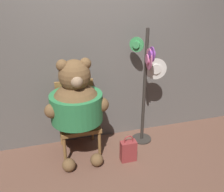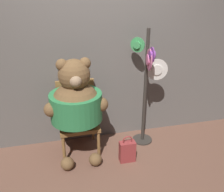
{
  "view_description": "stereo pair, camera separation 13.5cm",
  "coord_description": "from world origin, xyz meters",
  "px_view_note": "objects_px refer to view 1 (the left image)",
  "views": [
    {
      "loc": [
        -0.65,
        -2.42,
        2.07
      ],
      "look_at": [
        0.16,
        0.38,
        0.78
      ],
      "focal_mm": 40.0,
      "sensor_mm": 36.0,
      "label": 1
    },
    {
      "loc": [
        -0.52,
        -2.46,
        2.07
      ],
      "look_at": [
        0.16,
        0.38,
        0.78
      ],
      "focal_mm": 40.0,
      "sensor_mm": 36.0,
      "label": 2
    }
  ],
  "objects_px": {
    "teddy_bear": "(76,104)",
    "handbag_on_ground": "(128,151)",
    "chair": "(77,116)",
    "hat_display_rack": "(146,82)"
  },
  "relations": [
    {
      "from": "teddy_bear",
      "to": "handbag_on_ground",
      "type": "xyz_separation_m",
      "value": [
        0.58,
        -0.29,
        -0.6
      ]
    },
    {
      "from": "hat_display_rack",
      "to": "chair",
      "type": "bearing_deg",
      "value": 173.91
    },
    {
      "from": "teddy_bear",
      "to": "hat_display_rack",
      "type": "height_order",
      "value": "hat_display_rack"
    },
    {
      "from": "chair",
      "to": "teddy_bear",
      "type": "bearing_deg",
      "value": -97.92
    },
    {
      "from": "teddy_bear",
      "to": "hat_display_rack",
      "type": "relative_size",
      "value": 0.82
    },
    {
      "from": "handbag_on_ground",
      "to": "teddy_bear",
      "type": "bearing_deg",
      "value": 153.82
    },
    {
      "from": "teddy_bear",
      "to": "hat_display_rack",
      "type": "distance_m",
      "value": 0.96
    },
    {
      "from": "chair",
      "to": "handbag_on_ground",
      "type": "height_order",
      "value": "chair"
    },
    {
      "from": "hat_display_rack",
      "to": "handbag_on_ground",
      "type": "bearing_deg",
      "value": -134.95
    },
    {
      "from": "chair",
      "to": "teddy_bear",
      "type": "distance_m",
      "value": 0.31
    }
  ]
}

